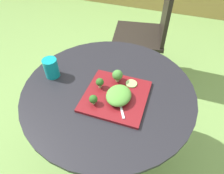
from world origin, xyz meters
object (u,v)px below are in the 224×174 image
patio_chair (150,27)px  drinking_glass (51,69)px  salad_plate (116,96)px  fork (119,102)px

patio_chair → drinking_glass: size_ratio=8.95×
patio_chair → drinking_glass: (-0.34, -0.98, 0.22)m
salad_plate → drinking_glass: 0.36m
salad_plate → fork: 0.05m
patio_chair → fork: 1.07m
drinking_glass → fork: 0.39m
drinking_glass → salad_plate: bearing=-5.6°
salad_plate → fork: bearing=-51.7°
drinking_glass → fork: (0.38, -0.07, -0.03)m
drinking_glass → fork: size_ratio=0.70×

